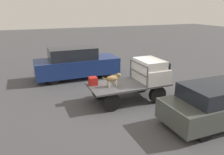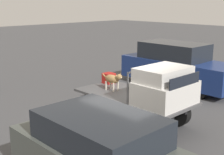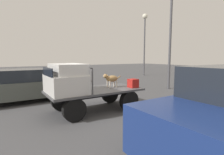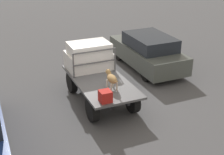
# 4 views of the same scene
# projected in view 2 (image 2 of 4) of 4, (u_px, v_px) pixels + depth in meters

# --- Properties ---
(ground_plane) EXTENTS (80.00, 80.00, 0.00)m
(ground_plane) POSITION_uv_depth(u_px,v_px,m) (133.00, 121.00, 9.99)
(ground_plane) COLOR #474749
(flatbed_truck) EXTENTS (3.79, 1.80, 0.87)m
(flatbed_truck) POSITION_uv_depth(u_px,v_px,m) (133.00, 103.00, 9.84)
(flatbed_truck) COLOR black
(flatbed_truck) RESTS_ON ground
(truck_cab) EXTENTS (1.26, 1.68, 1.07)m
(truck_cab) POSITION_uv_depth(u_px,v_px,m) (165.00, 87.00, 8.83)
(truck_cab) COLOR silver
(truck_cab) RESTS_ON flatbed_truck
(truck_headboard) EXTENTS (0.04, 1.68, 0.95)m
(truck_headboard) POSITION_uv_depth(u_px,v_px,m) (147.00, 79.00, 9.27)
(truck_headboard) COLOR #4C4C4F
(truck_headboard) RESTS_ON flatbed_truck
(dog) EXTENTS (0.93, 0.28, 0.63)m
(dog) POSITION_uv_depth(u_px,v_px,m) (113.00, 79.00, 10.20)
(dog) COLOR beige
(dog) RESTS_ON flatbed_truck
(cargo_crate) EXTENTS (0.37, 0.37, 0.37)m
(cargo_crate) POSITION_uv_depth(u_px,v_px,m) (109.00, 78.00, 11.17)
(cargo_crate) COLOR #AD1E19
(cargo_crate) RESTS_ON flatbed_truck
(parked_sedan) EXTENTS (4.44, 1.86, 1.60)m
(parked_sedan) POSITION_uv_depth(u_px,v_px,m) (106.00, 155.00, 6.08)
(parked_sedan) COLOR black
(parked_sedan) RESTS_ON ground
(parked_pickup_far) EXTENTS (5.17, 1.88, 1.97)m
(parked_pickup_far) POSITION_uv_depth(u_px,v_px,m) (177.00, 66.00, 13.80)
(parked_pickup_far) COLOR black
(parked_pickup_far) RESTS_ON ground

